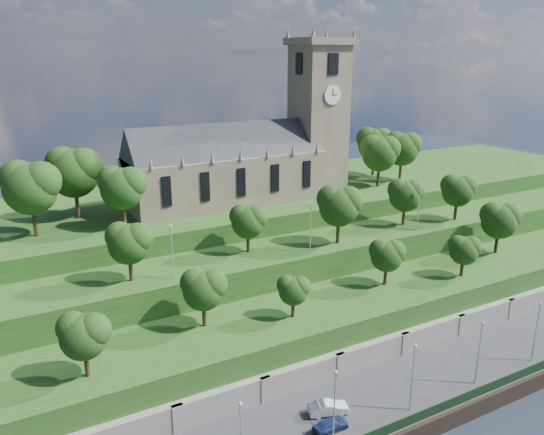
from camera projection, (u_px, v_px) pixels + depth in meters
ground at (438, 433)px, 56.47m from camera, size 320.00×320.00×0.00m
promenade at (401, 394)px, 61.21m from camera, size 160.00×12.00×2.00m
quay_wall at (440, 425)px, 56.11m from camera, size 160.00×0.50×2.20m
fence at (437, 409)px, 56.20m from camera, size 160.00×0.10×1.20m
retaining_wall at (369, 358)px, 65.78m from camera, size 160.00×2.10×5.00m
embankment_lower at (341, 326)px, 70.39m from camera, size 160.00×12.00×8.00m
embankment_upper at (298, 282)px, 79.03m from camera, size 160.00×10.00×12.00m
hilltop at (239, 233)px, 96.20m from camera, size 160.00×32.00×15.00m
church at (251, 154)px, 88.72m from camera, size 38.60×12.35×27.60m
trees_lower at (363, 259)px, 69.72m from camera, size 69.62×9.12×8.38m
trees_upper at (337, 206)px, 77.42m from camera, size 59.67×8.21×8.69m
trees_hilltop at (240, 162)px, 86.57m from camera, size 73.18×16.22×10.78m
lamp_posts_promenade at (413, 372)px, 55.69m from camera, size 60.36×0.36×8.01m
lamp_posts_upper at (311, 223)px, 73.49m from camera, size 40.36×0.36×7.09m
car_middle at (329, 408)px, 56.21m from camera, size 4.66×2.76×1.45m
car_right at (331, 425)px, 53.84m from camera, size 4.04×1.70×1.16m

